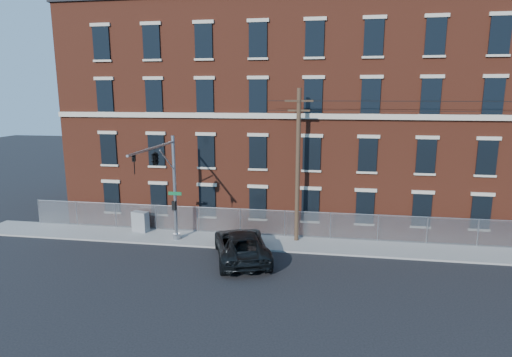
{
  "coord_description": "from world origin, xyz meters",
  "views": [
    {
      "loc": [
        3.66,
        -21.54,
        9.76
      ],
      "look_at": [
        -0.48,
        4.0,
        4.57
      ],
      "focal_mm": 29.73,
      "sensor_mm": 36.0,
      "label": 1
    }
  ],
  "objects": [
    {
      "name": "utility_pole_near",
      "position": [
        2.0,
        5.6,
        5.34
      ],
      "size": [
        1.8,
        0.28,
        10.0
      ],
      "color": "#443222",
      "rests_on": "ground"
    },
    {
      "name": "ground",
      "position": [
        0.0,
        0.0,
        0.0
      ],
      "size": [
        140.0,
        140.0,
        0.0
      ],
      "primitive_type": "plane",
      "color": "black",
      "rests_on": "ground"
    },
    {
      "name": "sidewalk",
      "position": [
        12.0,
        5.0,
        0.06
      ],
      "size": [
        65.0,
        3.0,
        0.12
      ],
      "primitive_type": "cube",
      "color": "gray",
      "rests_on": "ground"
    },
    {
      "name": "mill_building",
      "position": [
        12.0,
        13.93,
        8.15
      ],
      "size": [
        55.3,
        14.32,
        16.3
      ],
      "color": "maroon",
      "rests_on": "ground"
    },
    {
      "name": "pickup_truck",
      "position": [
        -1.07,
        2.1,
        0.88
      ],
      "size": [
        4.74,
        6.92,
        1.76
      ],
      "primitive_type": "imported",
      "rotation": [
        0.0,
        0.0,
        3.46
      ],
      "color": "black",
      "rests_on": "ground"
    },
    {
      "name": "chain_link_fence",
      "position": [
        12.0,
        6.3,
        1.06
      ],
      "size": [
        59.06,
        0.06,
        1.85
      ],
      "color": "#A5A8AD",
      "rests_on": "ground"
    },
    {
      "name": "utility_cabinet",
      "position": [
        -9.08,
        5.66,
        0.84
      ],
      "size": [
        1.26,
        0.84,
        1.44
      ],
      "primitive_type": "cube",
      "rotation": [
        0.0,
        0.0,
        -0.24
      ],
      "color": "slate",
      "rests_on": "sidewalk"
    },
    {
      "name": "traffic_signal_mast",
      "position": [
        -6.0,
        2.18,
        5.39
      ],
      "size": [
        0.9,
        6.75,
        7.0
      ],
      "color": "#9EA0A5",
      "rests_on": "ground"
    }
  ]
}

